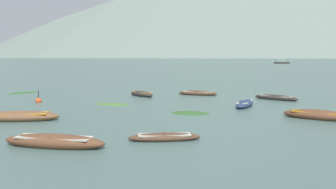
# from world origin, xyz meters

# --- Properties ---
(ground_plane) EXTENTS (6000.00, 6000.00, 0.00)m
(ground_plane) POSITION_xyz_m (0.00, 1500.00, 0.00)
(ground_plane) COLOR #425B56
(mountain_0) EXTENTS (1197.79, 1197.79, 419.63)m
(mountain_0) POSITION_xyz_m (-1180.01, 1948.82, 209.81)
(mountain_0) COLOR slate
(mountain_0) RESTS_ON ground
(mountain_1) EXTENTS (590.46, 590.46, 210.08)m
(mountain_1) POSITION_xyz_m (-542.55, 1713.11, 105.04)
(mountain_1) COLOR #56665B
(mountain_1) RESTS_ON ground
(rowboat_0) EXTENTS (3.14, 1.47, 0.39)m
(rowboat_0) POSITION_xyz_m (0.12, 9.93, 0.12)
(rowboat_0) COLOR #4C3323
(rowboat_0) RESTS_ON ground
(rowboat_1) EXTENTS (2.97, 3.13, 0.56)m
(rowboat_1) POSITION_xyz_m (-4.16, 26.49, 0.17)
(rowboat_1) COLOR #2D2826
(rowboat_1) RESTS_ON ground
(rowboat_2) EXTENTS (4.00, 2.79, 0.64)m
(rowboat_2) POSITION_xyz_m (8.02, 16.14, 0.20)
(rowboat_2) COLOR brown
(rowboat_2) RESTS_ON ground
(rowboat_3) EXTENTS (4.63, 2.15, 0.65)m
(rowboat_3) POSITION_xyz_m (-8.49, 13.61, 0.20)
(rowboat_3) COLOR brown
(rowboat_3) RESTS_ON ground
(rowboat_4) EXTENTS (4.23, 1.36, 0.62)m
(rowboat_4) POSITION_xyz_m (-3.99, 8.34, 0.19)
(rowboat_4) COLOR brown
(rowboat_4) RESTS_ON ground
(rowboat_5) EXTENTS (1.94, 3.73, 0.55)m
(rowboat_5) POSITION_xyz_m (4.36, 20.84, 0.17)
(rowboat_5) COLOR navy
(rowboat_5) RESTS_ON ground
(rowboat_7) EXTENTS (3.73, 1.83, 0.52)m
(rowboat_7) POSITION_xyz_m (0.77, 27.94, 0.16)
(rowboat_7) COLOR #4C3323
(rowboat_7) RESTS_ON ground
(rowboat_8) EXTENTS (3.59, 3.02, 0.50)m
(rowboat_8) POSITION_xyz_m (7.23, 25.17, 0.16)
(rowboat_8) COLOR #2D2826
(rowboat_8) RESTS_ON ground
(ferry_0) EXTENTS (7.71, 4.70, 2.54)m
(ferry_0) POSITION_xyz_m (35.94, 178.71, 0.45)
(ferry_0) COLOR #2D2826
(ferry_0) RESTS_ON ground
(mooring_buoy) EXTENTS (0.47, 0.47, 1.07)m
(mooring_buoy) POSITION_xyz_m (-11.17, 21.24, 0.11)
(mooring_buoy) COLOR #DB4C1E
(mooring_buoy) RESTS_ON ground
(weed_patch_1) EXTENTS (2.75, 3.50, 0.14)m
(weed_patch_1) POSITION_xyz_m (-16.01, 27.62, 0.00)
(weed_patch_1) COLOR #2D5628
(weed_patch_1) RESTS_ON ground
(weed_patch_2) EXTENTS (2.99, 1.97, 0.14)m
(weed_patch_2) POSITION_xyz_m (-5.15, 20.61, 0.00)
(weed_patch_2) COLOR #477033
(weed_patch_2) RESTS_ON ground
(weed_patch_4) EXTENTS (2.65, 2.03, 0.14)m
(weed_patch_4) POSITION_xyz_m (0.75, 17.23, 0.00)
(weed_patch_4) COLOR #2D5628
(weed_patch_4) RESTS_ON ground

